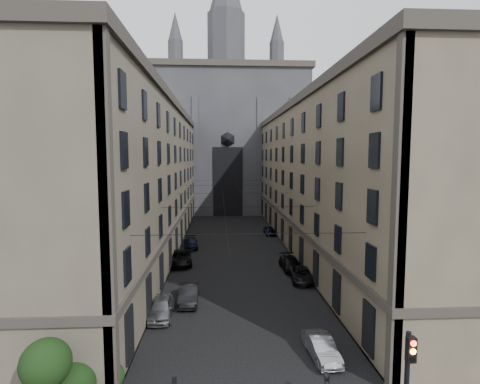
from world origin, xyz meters
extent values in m
cube|color=#383533|center=(-10.50, 36.00, 0.07)|extent=(7.00, 80.00, 0.15)
cube|color=#383533|center=(10.50, 36.00, 0.07)|extent=(7.00, 80.00, 0.15)
cube|color=#524B3F|center=(-13.50, 36.00, 9.00)|extent=(13.00, 60.00, 18.00)
cube|color=#38332D|center=(-13.50, 36.00, 18.40)|extent=(13.60, 60.60, 0.90)
cube|color=#38332D|center=(-13.50, 36.00, 4.20)|extent=(13.40, 60.30, 0.50)
cube|color=brown|center=(13.50, 36.00, 9.00)|extent=(13.00, 60.00, 18.00)
cube|color=#38332D|center=(13.50, 36.00, 18.40)|extent=(13.60, 60.60, 0.90)
cube|color=#38332D|center=(13.50, 36.00, 4.20)|extent=(13.40, 60.30, 0.50)
cube|color=#2D2D33|center=(0.00, 75.00, 15.00)|extent=(34.00, 22.00, 30.00)
cube|color=#38332D|center=(0.00, 75.00, 30.50)|extent=(35.00, 23.00, 1.20)
cylinder|color=#2D2D33|center=(0.00, 75.00, 37.00)|extent=(8.40, 8.40, 14.00)
cone|color=#2D2D33|center=(-11.00, 72.00, 36.50)|extent=(3.20, 3.20, 13.00)
cone|color=#2D2D33|center=(11.00, 72.00, 36.50)|extent=(3.20, 3.20, 13.00)
cube|color=black|center=(0.00, 63.95, 7.00)|extent=(6.00, 0.30, 14.00)
cube|color=black|center=(5.60, 1.78, 4.60)|extent=(0.34, 0.30, 1.00)
cylinder|color=#FF0C07|center=(5.60, 1.62, 4.92)|extent=(0.22, 0.05, 0.22)
cylinder|color=orange|center=(5.60, 1.62, 4.60)|extent=(0.22, 0.05, 0.22)
cylinder|color=black|center=(5.60, 1.62, 4.28)|extent=(0.22, 0.05, 0.22)
sphere|color=black|center=(-8.80, 5.80, 1.15)|extent=(2.00, 2.00, 2.00)
sphere|color=black|center=(-7.40, 6.80, 0.85)|extent=(1.40, 1.40, 1.40)
sphere|color=black|center=(-9.50, 4.50, 2.95)|extent=(2.20, 2.20, 2.20)
cylinder|color=black|center=(0.00, 10.00, 7.50)|extent=(14.00, 0.03, 0.03)
cylinder|color=black|center=(0.00, 22.00, 7.50)|extent=(14.00, 0.03, 0.03)
cylinder|color=black|center=(0.00, 35.00, 7.50)|extent=(14.00, 0.03, 0.03)
cylinder|color=black|center=(0.00, 48.00, 7.50)|extent=(14.00, 0.03, 0.03)
cylinder|color=black|center=(0.00, 60.00, 7.50)|extent=(14.00, 0.03, 0.03)
cylinder|color=black|center=(-1.30, 36.00, 7.10)|extent=(0.03, 60.00, 0.03)
cylinder|color=black|center=(1.30, 36.00, 7.10)|extent=(0.03, 60.00, 0.03)
imported|color=slate|center=(-6.20, 15.74, 0.74)|extent=(1.88, 4.38, 1.48)
imported|color=black|center=(-4.37, 18.48, 0.73)|extent=(1.68, 4.47, 1.46)
imported|color=black|center=(-6.20, 29.70, 0.75)|extent=(3.11, 5.67, 1.51)
imported|color=black|center=(-5.58, 37.30, 0.65)|extent=(2.30, 4.62, 1.29)
imported|color=gray|center=(4.28, 9.45, 0.64)|extent=(1.65, 3.96, 1.27)
imported|color=black|center=(6.20, 23.30, 0.65)|extent=(2.37, 4.77, 1.30)
imported|color=black|center=(5.80, 26.89, 0.69)|extent=(2.15, 4.84, 1.38)
imported|color=black|center=(5.97, 45.03, 0.65)|extent=(1.71, 3.90, 1.30)
camera|label=1|loc=(-1.82, -11.69, 12.05)|focal=28.00mm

